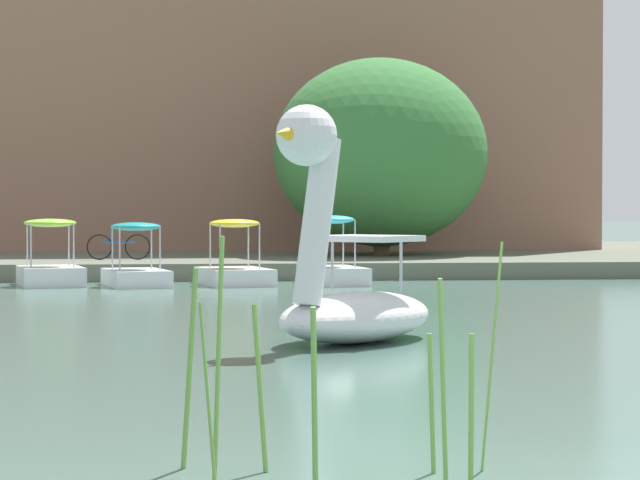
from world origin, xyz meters
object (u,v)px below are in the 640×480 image
object	(u,v)px
tree_willow_overhanging	(382,153)
bicycle_parked	(119,247)
pedal_boat_lime	(50,267)
pedal_boat_yellow	(235,267)
swan_boat	(346,281)
pedal_boat_cyan	(333,266)
pedal_boat_teal	(136,267)

from	to	relation	value
tree_willow_overhanging	bicycle_parked	distance (m)	8.63
pedal_boat_lime	tree_willow_overhanging	bearing A→B (deg)	38.29
pedal_boat_yellow	pedal_boat_lime	bearing A→B (deg)	177.57
swan_boat	pedal_boat_lime	distance (m)	14.21
pedal_boat_cyan	pedal_boat_yellow	world-z (taller)	pedal_boat_cyan
swan_boat	pedal_boat_yellow	xyz separation A→B (m)	(-0.99, 13.00, -0.39)
pedal_boat_lime	tree_willow_overhanging	size ratio (longest dim) A/B	0.26
pedal_boat_yellow	tree_willow_overhanging	distance (m)	9.18
swan_boat	pedal_boat_cyan	distance (m)	13.05
pedal_boat_yellow	pedal_boat_teal	size ratio (longest dim) A/B	1.01
swan_boat	bicycle_parked	size ratio (longest dim) A/B	1.77
tree_willow_overhanging	bicycle_parked	bearing A→B (deg)	-159.00
swan_boat	pedal_boat_cyan	xyz separation A→B (m)	(1.35, 12.97, -0.38)
pedal_boat_lime	bicycle_parked	bearing A→B (deg)	72.22
pedal_boat_lime	pedal_boat_teal	bearing A→B (deg)	-11.88
swan_boat	pedal_boat_yellow	size ratio (longest dim) A/B	1.22
swan_boat	pedal_boat_cyan	size ratio (longest dim) A/B	1.23
pedal_boat_cyan	pedal_boat_teal	xyz separation A→B (m)	(-4.64, -0.21, -0.01)
pedal_boat_teal	bicycle_parked	size ratio (longest dim) A/B	1.44
pedal_boat_yellow	bicycle_parked	xyz separation A→B (m)	(-2.97, 4.34, 0.36)
tree_willow_overhanging	bicycle_parked	xyz separation A→B (m)	(-7.65, -2.94, -2.73)
swan_boat	bicycle_parked	xyz separation A→B (m)	(-3.96, 17.33, -0.03)
swan_boat	pedal_boat_teal	distance (m)	13.18
pedal_boat_yellow	pedal_boat_teal	distance (m)	2.31
tree_willow_overhanging	swan_boat	bearing A→B (deg)	-100.31
pedal_boat_teal	bicycle_parked	bearing A→B (deg)	98.38
pedal_boat_cyan	pedal_boat_lime	world-z (taller)	pedal_boat_cyan
pedal_boat_cyan	bicycle_parked	bearing A→B (deg)	140.62
pedal_boat_cyan	tree_willow_overhanging	world-z (taller)	tree_willow_overhanging
pedal_boat_cyan	swan_boat	bearing A→B (deg)	-95.96
tree_willow_overhanging	pedal_boat_cyan	bearing A→B (deg)	-107.72
pedal_boat_teal	tree_willow_overhanging	world-z (taller)	tree_willow_overhanging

